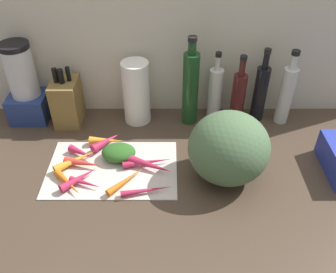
# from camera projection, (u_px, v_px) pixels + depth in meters

# --- Properties ---
(ground_plane) EXTENTS (1.70, 0.80, 0.03)m
(ground_plane) POSITION_uv_depth(u_px,v_px,m) (172.00, 173.00, 1.23)
(ground_plane) COLOR #47382B
(wall_back) EXTENTS (1.70, 0.03, 0.60)m
(wall_back) POSITION_uv_depth(u_px,v_px,m) (172.00, 39.00, 1.33)
(wall_back) COLOR beige
(wall_back) RESTS_ON ground_plane
(cutting_board) EXTENTS (0.44, 0.28, 0.01)m
(cutting_board) POSITION_uv_depth(u_px,v_px,m) (113.00, 168.00, 1.22)
(cutting_board) COLOR beige
(cutting_board) RESTS_ON ground_plane
(carrot_0) EXTENTS (0.14, 0.12, 0.03)m
(carrot_0) POSITION_uv_depth(u_px,v_px,m) (76.00, 160.00, 1.22)
(carrot_0) COLOR orange
(carrot_0) RESTS_ON cutting_board
(carrot_1) EXTENTS (0.12, 0.13, 0.02)m
(carrot_1) POSITION_uv_depth(u_px,v_px,m) (127.00, 180.00, 1.15)
(carrot_1) COLOR orange
(carrot_1) RESTS_ON cutting_board
(carrot_2) EXTENTS (0.11, 0.11, 0.02)m
(carrot_2) POSITION_uv_depth(u_px,v_px,m) (69.00, 183.00, 1.14)
(carrot_2) COLOR orange
(carrot_2) RESTS_ON cutting_board
(carrot_3) EXTENTS (0.12, 0.03, 0.03)m
(carrot_3) POSITION_uv_depth(u_px,v_px,m) (107.00, 141.00, 1.31)
(carrot_3) COLOR orange
(carrot_3) RESTS_ON cutting_board
(carrot_4) EXTENTS (0.11, 0.11, 0.03)m
(carrot_4) POSITION_uv_depth(u_px,v_px,m) (107.00, 141.00, 1.30)
(carrot_4) COLOR #B2264C
(carrot_4) RESTS_ON cutting_board
(carrot_5) EXTENTS (0.17, 0.10, 0.03)m
(carrot_5) POSITION_uv_depth(u_px,v_px,m) (150.00, 165.00, 1.20)
(carrot_5) COLOR #B2264C
(carrot_5) RESTS_ON cutting_board
(carrot_6) EXTENTS (0.16, 0.05, 0.02)m
(carrot_6) POSITION_uv_depth(u_px,v_px,m) (147.00, 190.00, 1.12)
(carrot_6) COLOR #B2264C
(carrot_6) RESTS_ON cutting_board
(carrot_7) EXTENTS (0.11, 0.06, 0.02)m
(carrot_7) POSITION_uv_depth(u_px,v_px,m) (86.00, 183.00, 1.15)
(carrot_7) COLOR #B2264C
(carrot_7) RESTS_ON cutting_board
(carrot_8) EXTENTS (0.17, 0.05, 0.02)m
(carrot_8) POSITION_uv_depth(u_px,v_px,m) (148.00, 162.00, 1.22)
(carrot_8) COLOR #B2264C
(carrot_8) RESTS_ON cutting_board
(carrot_9) EXTENTS (0.10, 0.07, 0.03)m
(carrot_9) POSITION_uv_depth(u_px,v_px,m) (82.00, 152.00, 1.26)
(carrot_9) COLOR #B2264C
(carrot_9) RESTS_ON cutting_board
(carrot_10) EXTENTS (0.12, 0.11, 0.03)m
(carrot_10) POSITION_uv_depth(u_px,v_px,m) (80.00, 178.00, 1.16)
(carrot_10) COLOR #B2264C
(carrot_10) RESTS_ON cutting_board
(carrot_11) EXTENTS (0.14, 0.05, 0.03)m
(carrot_11) POSITION_uv_depth(u_px,v_px,m) (84.00, 163.00, 1.21)
(carrot_11) COLOR red
(carrot_11) RESTS_ON cutting_board
(carrot_greens_pile) EXTENTS (0.12, 0.09, 0.05)m
(carrot_greens_pile) POSITION_uv_depth(u_px,v_px,m) (119.00, 152.00, 1.24)
(carrot_greens_pile) COLOR #2D6023
(carrot_greens_pile) RESTS_ON cutting_board
(winter_squash) EXTENTS (0.26, 0.24, 0.24)m
(winter_squash) POSITION_uv_depth(u_px,v_px,m) (229.00, 148.00, 1.12)
(winter_squash) COLOR #4C6B47
(winter_squash) RESTS_ON ground_plane
(knife_block) EXTENTS (0.10, 0.13, 0.23)m
(knife_block) POSITION_uv_depth(u_px,v_px,m) (68.00, 101.00, 1.38)
(knife_block) COLOR brown
(knife_block) RESTS_ON ground_plane
(blender_appliance) EXTENTS (0.14, 0.14, 0.32)m
(blender_appliance) POSITION_uv_depth(u_px,v_px,m) (26.00, 87.00, 1.38)
(blender_appliance) COLOR navy
(blender_appliance) RESTS_ON ground_plane
(paper_towel_roll) EXTENTS (0.10, 0.10, 0.25)m
(paper_towel_roll) POSITION_uv_depth(u_px,v_px,m) (137.00, 93.00, 1.37)
(paper_towel_roll) COLOR white
(paper_towel_roll) RESTS_ON ground_plane
(bottle_0) EXTENTS (0.06, 0.06, 0.35)m
(bottle_0) POSITION_uv_depth(u_px,v_px,m) (191.00, 87.00, 1.35)
(bottle_0) COLOR #19421E
(bottle_0) RESTS_ON ground_plane
(bottle_1) EXTENTS (0.05, 0.05, 0.28)m
(bottle_1) POSITION_uv_depth(u_px,v_px,m) (216.00, 92.00, 1.40)
(bottle_1) COLOR silver
(bottle_1) RESTS_ON ground_plane
(bottle_2) EXTENTS (0.05, 0.05, 0.28)m
(bottle_2) POSITION_uv_depth(u_px,v_px,m) (239.00, 97.00, 1.37)
(bottle_2) COLOR #471919
(bottle_2) RESTS_ON ground_plane
(bottle_3) EXTENTS (0.05, 0.05, 0.30)m
(bottle_3) POSITION_uv_depth(u_px,v_px,m) (261.00, 92.00, 1.38)
(bottle_3) COLOR black
(bottle_3) RESTS_ON ground_plane
(bottle_4) EXTENTS (0.05, 0.05, 0.30)m
(bottle_4) POSITION_uv_depth(u_px,v_px,m) (287.00, 94.00, 1.36)
(bottle_4) COLOR silver
(bottle_4) RESTS_ON ground_plane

